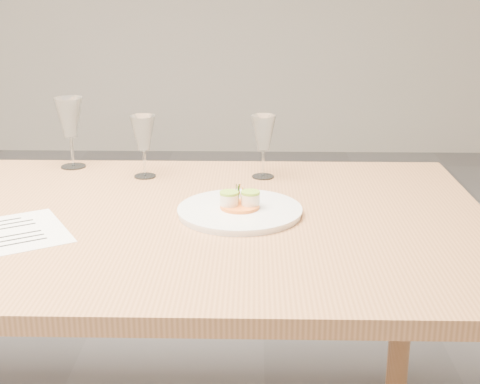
{
  "coord_description": "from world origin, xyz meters",
  "views": [
    {
      "loc": [
        0.63,
        -1.51,
        1.31
      ],
      "look_at": [
        0.59,
        0.04,
        0.8
      ],
      "focal_mm": 50.0,
      "sensor_mm": 36.0,
      "label": 1
    }
  ],
  "objects_px": {
    "recipe_sheet": "(19,232)",
    "wine_glass_3": "(263,134)",
    "dinner_plate": "(240,209)",
    "wine_glass_1": "(70,119)",
    "wine_glass_2": "(143,134)"
  },
  "relations": [
    {
      "from": "recipe_sheet",
      "to": "wine_glass_3",
      "type": "height_order",
      "value": "wine_glass_3"
    },
    {
      "from": "wine_glass_1",
      "to": "wine_glass_3",
      "type": "relative_size",
      "value": 1.17
    },
    {
      "from": "wine_glass_1",
      "to": "wine_glass_2",
      "type": "relative_size",
      "value": 1.18
    },
    {
      "from": "wine_glass_1",
      "to": "wine_glass_2",
      "type": "height_order",
      "value": "wine_glass_1"
    },
    {
      "from": "dinner_plate",
      "to": "wine_glass_1",
      "type": "height_order",
      "value": "wine_glass_1"
    },
    {
      "from": "dinner_plate",
      "to": "wine_glass_1",
      "type": "bearing_deg",
      "value": 141.71
    },
    {
      "from": "wine_glass_3",
      "to": "recipe_sheet",
      "type": "bearing_deg",
      "value": -141.49
    },
    {
      "from": "dinner_plate",
      "to": "wine_glass_2",
      "type": "relative_size",
      "value": 1.7
    },
    {
      "from": "wine_glass_1",
      "to": "wine_glass_2",
      "type": "xyz_separation_m",
      "value": [
        0.23,
        -0.1,
        -0.02
      ]
    },
    {
      "from": "wine_glass_1",
      "to": "wine_glass_3",
      "type": "bearing_deg",
      "value": -9.25
    },
    {
      "from": "wine_glass_2",
      "to": "wine_glass_3",
      "type": "bearing_deg",
      "value": 0.63
    },
    {
      "from": "recipe_sheet",
      "to": "wine_glass_1",
      "type": "xyz_separation_m",
      "value": [
        -0.02,
        0.54,
        0.15
      ]
    },
    {
      "from": "dinner_plate",
      "to": "wine_glass_3",
      "type": "bearing_deg",
      "value": 79.31
    },
    {
      "from": "recipe_sheet",
      "to": "wine_glass_2",
      "type": "relative_size",
      "value": 1.74
    },
    {
      "from": "wine_glass_2",
      "to": "wine_glass_3",
      "type": "relative_size",
      "value": 0.99
    }
  ]
}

